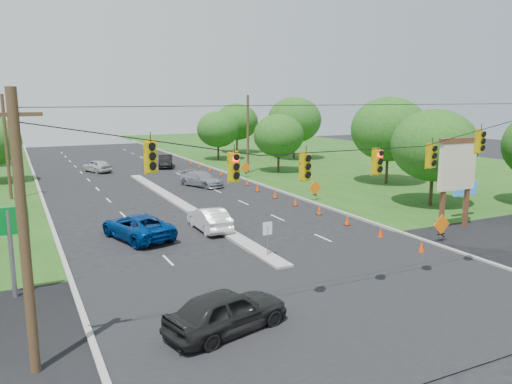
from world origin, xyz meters
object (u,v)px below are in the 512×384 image
black_sedan (227,311)px  white_sedan (209,219)px  pylon_sign (458,170)px  blue_pickup (137,226)px

black_sedan → white_sedan: 14.82m
pylon_sign → white_sedan: size_ratio=1.31×
white_sedan → blue_pickup: blue_pickup is taller
pylon_sign → white_sedan: 16.82m
pylon_sign → black_sedan: 21.24m
pylon_sign → white_sedan: pylon_sign is taller
white_sedan → black_sedan: bearing=71.9°
black_sedan → white_sedan: size_ratio=1.06×
pylon_sign → blue_pickup: size_ratio=1.07×
pylon_sign → white_sedan: bearing=155.7°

